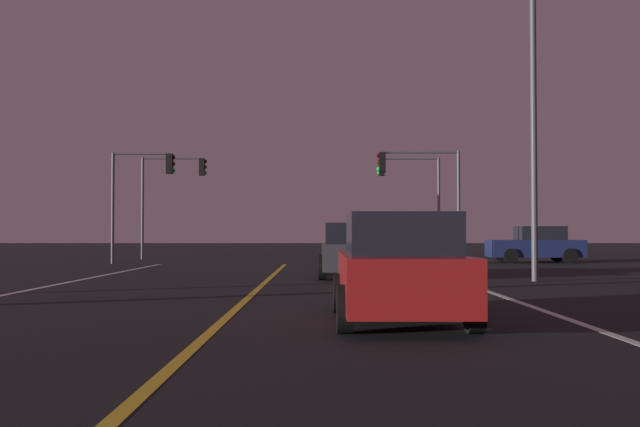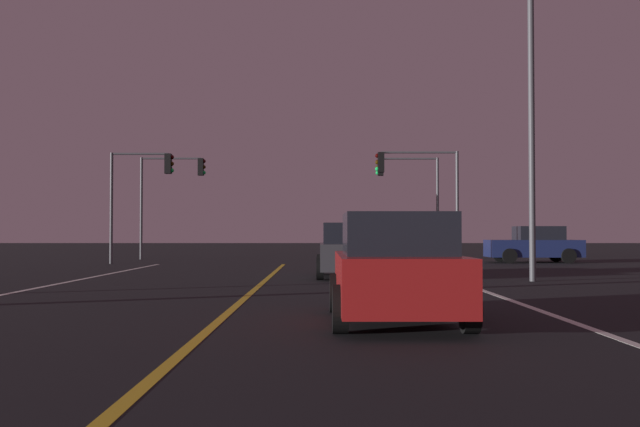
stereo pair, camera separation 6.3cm
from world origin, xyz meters
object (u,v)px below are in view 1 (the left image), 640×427
(car_crossing_side, at_px, (535,245))
(traffic_light_far_right, at_px, (408,183))
(car_lead_same_lane, at_px, (399,269))
(traffic_light_near_right, at_px, (417,179))
(traffic_light_far_left, at_px, (173,183))
(traffic_light_near_left, at_px, (143,181))
(street_lamp_right_far, at_px, (518,90))
(car_ahead_far, at_px, (350,251))

(car_crossing_side, relative_size, traffic_light_far_right, 0.81)
(car_lead_same_lane, distance_m, traffic_light_near_right, 21.83)
(car_crossing_side, relative_size, traffic_light_far_left, 0.80)
(traffic_light_near_left, bearing_deg, traffic_light_far_right, 23.58)
(car_lead_same_lane, xyz_separation_m, traffic_light_near_left, (-9.18, 21.39, 2.90))
(street_lamp_right_far, bearing_deg, traffic_light_near_left, -40.73)
(traffic_light_far_right, xyz_separation_m, street_lamp_right_far, (1.09, -17.28, 1.53))
(street_lamp_right_far, bearing_deg, traffic_light_near_right, -83.46)
(traffic_light_near_right, bearing_deg, street_lamp_right_far, 96.54)
(traffic_light_near_right, relative_size, traffic_light_far_left, 0.95)
(car_lead_same_lane, height_order, car_ahead_far, same)
(car_lead_same_lane, xyz_separation_m, street_lamp_right_far, (4.51, 9.60, 4.69))
(traffic_light_near_left, distance_m, traffic_light_far_right, 13.75)
(car_lead_same_lane, relative_size, traffic_light_near_right, 0.85)
(traffic_light_near_right, relative_size, street_lamp_right_far, 0.57)
(traffic_light_far_right, bearing_deg, traffic_light_near_right, 87.23)
(car_lead_same_lane, bearing_deg, traffic_light_near_left, 23.23)
(car_crossing_side, distance_m, traffic_light_far_left, 18.53)
(car_lead_same_lane, xyz_separation_m, car_ahead_far, (-0.28, 11.54, 0.00))
(car_lead_same_lane, height_order, car_crossing_side, same)
(car_crossing_side, bearing_deg, traffic_light_far_left, -12.70)
(car_crossing_side, bearing_deg, car_ahead_far, 51.04)
(car_crossing_side, distance_m, street_lamp_right_far, 14.74)
(car_ahead_far, xyz_separation_m, car_crossing_side, (9.17, 11.33, 0.00))
(car_ahead_far, xyz_separation_m, traffic_light_near_right, (3.43, 9.85, 2.99))
(traffic_light_near_left, bearing_deg, traffic_light_near_right, -0.00)
(traffic_light_far_right, height_order, traffic_light_far_left, traffic_light_far_left)
(car_crossing_side, relative_size, street_lamp_right_far, 0.49)
(car_ahead_far, relative_size, traffic_light_far_left, 0.80)
(traffic_light_far_left, bearing_deg, street_lamp_right_far, -52.15)
(traffic_light_near_left, relative_size, traffic_light_far_right, 0.94)
(street_lamp_right_far, bearing_deg, car_lead_same_lane, 64.87)
(car_lead_same_lane, distance_m, car_ahead_far, 11.54)
(traffic_light_near_left, relative_size, street_lamp_right_far, 0.57)
(traffic_light_near_right, xyz_separation_m, traffic_light_far_left, (-12.08, 5.50, 0.18))
(traffic_light_near_left, xyz_separation_m, traffic_light_far_right, (12.60, 5.50, 0.26))
(car_crossing_side, relative_size, traffic_light_near_right, 0.85)
(traffic_light_near_left, bearing_deg, street_lamp_right_far, -40.73)
(traffic_light_far_left, xyz_separation_m, street_lamp_right_far, (13.43, -17.28, 1.52))
(car_ahead_far, bearing_deg, traffic_light_far_left, 29.39)
(car_crossing_side, relative_size, traffic_light_near_left, 0.86)
(car_ahead_far, bearing_deg, traffic_light_far_right, -13.54)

